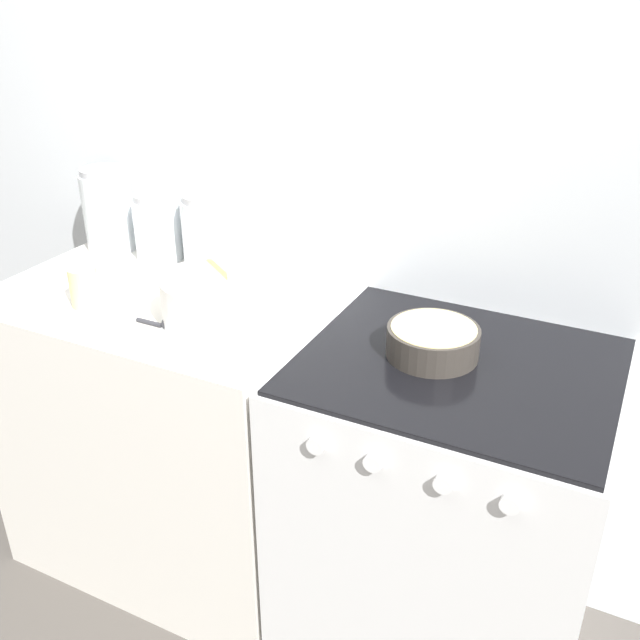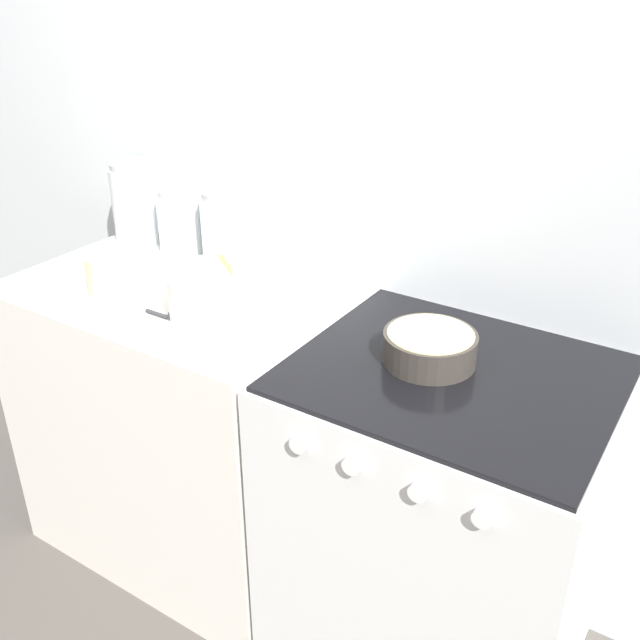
# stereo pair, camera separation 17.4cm
# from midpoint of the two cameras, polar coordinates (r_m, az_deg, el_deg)

# --- Properties ---
(wall_back) EXTENTS (4.88, 0.05, 2.40)m
(wall_back) POSITION_cam_midpoint_polar(r_m,az_deg,el_deg) (1.98, 7.48, 10.27)
(wall_back) COLOR silver
(wall_back) RESTS_ON ground_plane
(countertop_cabinet) EXTENTS (0.94, 0.64, 0.92)m
(countertop_cabinet) POSITION_cam_midpoint_polar(r_m,az_deg,el_deg) (2.29, -8.33, -8.05)
(countertop_cabinet) COLOR silver
(countertop_cabinet) RESTS_ON ground_plane
(stove) EXTENTS (0.75, 0.66, 0.92)m
(stove) POSITION_cam_midpoint_polar(r_m,az_deg,el_deg) (1.94, 12.14, -15.90)
(stove) COLOR silver
(stove) RESTS_ON ground_plane
(mixing_bowl) EXTENTS (0.28, 0.28, 0.27)m
(mixing_bowl) POSITION_cam_midpoint_polar(r_m,az_deg,el_deg) (1.84, -5.21, 2.19)
(mixing_bowl) COLOR white
(mixing_bowl) RESTS_ON countertop_cabinet
(baking_pan) EXTENTS (0.22, 0.22, 0.07)m
(baking_pan) POSITION_cam_midpoint_polar(r_m,az_deg,el_deg) (1.67, 11.73, -2.18)
(baking_pan) COLOR #38332D
(baking_pan) RESTS_ON stove
(storage_jar_left) EXTENTS (0.16, 0.16, 0.26)m
(storage_jar_left) POSITION_cam_midpoint_polar(r_m,az_deg,el_deg) (2.40, -12.41, 8.72)
(storage_jar_left) COLOR silver
(storage_jar_left) RESTS_ON countertop_cabinet
(storage_jar_middle) EXTENTS (0.15, 0.15, 0.21)m
(storage_jar_middle) POSITION_cam_midpoint_polar(r_m,az_deg,el_deg) (2.28, -8.88, 7.44)
(storage_jar_middle) COLOR silver
(storage_jar_middle) RESTS_ON countertop_cabinet
(storage_jar_right) EXTENTS (0.16, 0.16, 0.23)m
(storage_jar_right) POSITION_cam_midpoint_polar(r_m,az_deg,el_deg) (2.16, -5.04, 6.85)
(storage_jar_right) COLOR silver
(storage_jar_right) RESTS_ON countertop_cabinet
(tin_can) EXTENTS (0.08, 0.08, 0.11)m
(tin_can) POSITION_cam_midpoint_polar(r_m,az_deg,el_deg) (2.03, -14.85, 3.32)
(tin_can) COLOR beige
(tin_can) RESTS_ON countertop_cabinet
(recipe_page) EXTENTS (0.24, 0.30, 0.01)m
(recipe_page) POSITION_cam_midpoint_polar(r_m,az_deg,el_deg) (1.82, -6.66, -0.60)
(recipe_page) COLOR white
(recipe_page) RESTS_ON countertop_cabinet
(measuring_spoon) EXTENTS (0.12, 0.04, 0.04)m
(measuring_spoon) POSITION_cam_midpoint_polar(r_m,az_deg,el_deg) (1.86, -9.23, 0.29)
(measuring_spoon) COLOR #333338
(measuring_spoon) RESTS_ON countertop_cabinet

